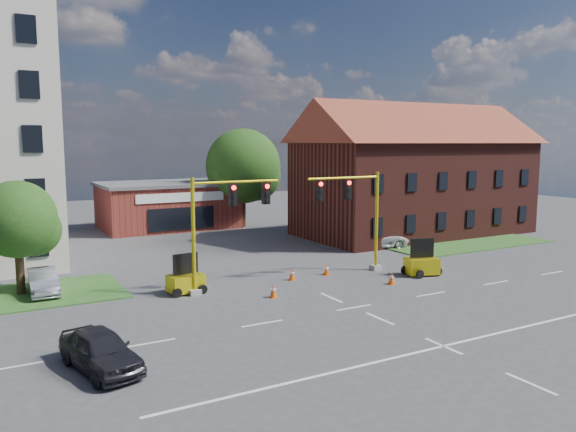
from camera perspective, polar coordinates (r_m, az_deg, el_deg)
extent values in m
plane|color=#403F42|center=(27.91, 6.73, -9.22)|extent=(120.00, 120.00, 0.00)
cube|color=#28521E|center=(46.25, 18.36, -2.81)|extent=(14.00, 4.00, 0.08)
cube|color=maroon|center=(54.29, -12.12, 0.96)|extent=(12.00, 8.00, 4.00)
cube|color=#555558|center=(54.09, -12.19, 3.23)|extent=(12.40, 8.40, 0.30)
cube|color=white|center=(50.32, -10.80, 1.87)|extent=(8.00, 0.10, 0.80)
cube|color=black|center=(50.54, -10.75, -0.27)|extent=(6.00, 0.10, 2.00)
cube|color=#4E1D17|center=(50.69, 12.71, 2.77)|extent=(20.00, 10.00, 8.00)
cylinder|color=#321D12|center=(53.79, -4.55, 1.11)|extent=(0.44, 0.44, 4.11)
sphere|color=#1E4314|center=(53.50, -4.59, 5.08)|extent=(7.08, 7.08, 7.08)
sphere|color=#1E4314|center=(54.42, -3.35, 4.15)|extent=(4.96, 4.96, 4.96)
cylinder|color=#321D12|center=(32.81, -25.58, -4.80)|extent=(0.44, 0.44, 2.86)
sphere|color=#1E4314|center=(32.39, -25.84, -0.30)|extent=(4.05, 4.05, 4.05)
sphere|color=#1E4314|center=(32.83, -24.40, -1.27)|extent=(2.83, 2.83, 2.83)
cube|color=gray|center=(30.31, -9.46, -7.63)|extent=(0.60, 0.60, 0.30)
cylinder|color=yellow|center=(29.68, -9.58, -2.12)|extent=(0.20, 0.20, 6.20)
cylinder|color=yellow|center=(30.27, -5.23, 3.48)|extent=(5.00, 0.14, 0.14)
cube|color=black|center=(30.23, -5.65, 2.14)|extent=(0.40, 0.32, 1.20)
cube|color=black|center=(31.08, -2.27, 2.31)|extent=(0.40, 0.32, 1.20)
sphere|color=#FF0C07|center=(30.03, -5.52, 2.87)|extent=(0.24, 0.24, 0.24)
cube|color=gray|center=(36.01, 8.89, -5.20)|extent=(0.60, 0.60, 0.30)
cylinder|color=yellow|center=(35.48, 8.98, -0.54)|extent=(0.20, 0.20, 6.20)
cylinder|color=yellow|center=(33.72, 5.73, 3.88)|extent=(5.00, 0.14, 0.14)
cube|color=black|center=(33.91, 6.06, 2.71)|extent=(0.40, 0.32, 1.20)
cube|color=black|center=(32.81, 3.20, 2.58)|extent=(0.40, 0.32, 1.20)
sphere|color=#FF0C07|center=(33.74, 6.24, 3.36)|extent=(0.24, 0.24, 0.24)
cube|color=yellow|center=(30.66, -10.33, -6.70)|extent=(1.94, 1.41, 0.90)
cube|color=black|center=(30.42, -10.38, -4.77)|extent=(1.41, 0.29, 1.10)
cube|color=yellow|center=(35.10, 13.42, -4.93)|extent=(2.18, 1.78, 0.94)
cube|color=black|center=(34.89, 13.47, -3.17)|extent=(1.43, 0.57, 1.15)
cube|color=#EA550C|center=(29.46, -1.49, -8.23)|extent=(0.38, 0.38, 0.04)
cone|color=#EA550C|center=(29.37, -1.49, -7.61)|extent=(0.40, 0.40, 0.70)
cylinder|color=white|center=(29.35, -1.49, -7.48)|extent=(0.27, 0.27, 0.09)
cube|color=#EA550C|center=(33.03, 0.43, -6.50)|extent=(0.38, 0.38, 0.04)
cone|color=#EA550C|center=(32.95, 0.43, -5.94)|extent=(0.40, 0.40, 0.70)
cylinder|color=white|center=(32.93, 0.43, -5.82)|extent=(0.27, 0.27, 0.09)
cube|color=#EA550C|center=(32.61, 10.46, -6.80)|extent=(0.38, 0.38, 0.04)
cone|color=#EA550C|center=(32.53, 10.47, -6.24)|extent=(0.40, 0.40, 0.70)
cylinder|color=white|center=(32.52, 10.48, -6.12)|extent=(0.27, 0.27, 0.09)
cube|color=#EA550C|center=(34.35, 3.91, -5.96)|extent=(0.38, 0.38, 0.04)
cone|color=#EA550C|center=(34.28, 3.92, -5.43)|extent=(0.40, 0.40, 0.70)
cylinder|color=white|center=(34.26, 3.92, -5.31)|extent=(0.27, 0.27, 0.09)
imported|color=silver|center=(43.47, 8.95, -2.27)|extent=(5.51, 3.47, 1.42)
imported|color=black|center=(21.37, -18.53, -12.78)|extent=(2.62, 4.55, 1.46)
imported|color=#9C9EA3|center=(32.70, -23.68, -6.10)|extent=(1.43, 4.07, 1.34)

